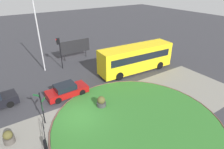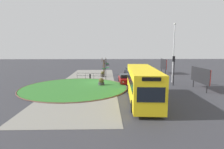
{
  "view_description": "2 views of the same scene",
  "coord_description": "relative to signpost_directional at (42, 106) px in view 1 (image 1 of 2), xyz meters",
  "views": [
    {
      "loc": [
        -4.71,
        -12.1,
        10.49
      ],
      "look_at": [
        4.2,
        1.41,
        2.32
      ],
      "focal_mm": 30.17,
      "sensor_mm": 36.0,
      "label": 1
    },
    {
      "loc": [
        26.94,
        1.18,
        5.18
      ],
      "look_at": [
        3.83,
        1.73,
        1.8
      ],
      "focal_mm": 28.86,
      "sensor_mm": 36.0,
      "label": 2
    }
  ],
  "objects": [
    {
      "name": "railing_grass_edge",
      "position": [
        -0.66,
        -2.82,
        -1.1
      ],
      "size": [
        0.81,
        4.36,
        0.99
      ],
      "rotation": [
        0.0,
        0.0,
        4.53
      ],
      "color": "black",
      "rests_on": "ground"
    },
    {
      "name": "bollard_foreground",
      "position": [
        -0.7,
        -2.73,
        -1.29
      ],
      "size": [
        0.25,
        0.25,
        0.89
      ],
      "color": "black",
      "rests_on": "ground"
    },
    {
      "name": "planter_kerbside",
      "position": [
        4.98,
        -0.62,
        -1.25
      ],
      "size": [
        0.86,
        0.86,
        1.09
      ],
      "color": "#383838",
      "rests_on": "ground"
    },
    {
      "name": "bus_yellow",
      "position": [
        12.53,
        3.64,
        0.0
      ],
      "size": [
        9.82,
        3.04,
        3.26
      ],
      "rotation": [
        0.0,
        0.0,
        -0.06
      ],
      "color": "yellow",
      "rests_on": "ground"
    },
    {
      "name": "grass_island",
      "position": [
        6.29,
        -4.07,
        -1.69
      ],
      "size": [
        13.61,
        13.61,
        0.1
      ],
      "primitive_type": "cylinder",
      "color": "#2D6B28",
      "rests_on": "ground"
    },
    {
      "name": "grass_kerb_ring",
      "position": [
        6.29,
        -4.07,
        -1.69
      ],
      "size": [
        13.92,
        13.92,
        0.11
      ],
      "primitive_type": "torus",
      "color": "brown",
      "rests_on": "ground"
    },
    {
      "name": "billboard_right",
      "position": [
        7.86,
        11.76,
        0.08
      ],
      "size": [
        4.58,
        0.18,
        2.8
      ],
      "rotation": [
        0.0,
        0.0,
        -0.01
      ],
      "color": "black",
      "rests_on": "ground"
    },
    {
      "name": "lamppost_tall",
      "position": [
        2.84,
        10.1,
        2.96
      ],
      "size": [
        0.32,
        0.32,
        8.82
      ],
      "color": "#B7B7BC",
      "rests_on": "ground"
    },
    {
      "name": "car_near_lane",
      "position": [
        3.04,
        2.89,
        -1.13
      ],
      "size": [
        4.14,
        1.86,
        1.32
      ],
      "rotation": [
        0.0,
        0.0,
        0.03
      ],
      "color": "maroon",
      "rests_on": "ground"
    },
    {
      "name": "planter_near_signpost",
      "position": [
        -2.7,
        -0.68,
        -1.27
      ],
      "size": [
        0.77,
        0.77,
        1.04
      ],
      "color": "#47423D",
      "rests_on": "ground"
    },
    {
      "name": "traffic_light_near",
      "position": [
        4.86,
        9.49,
        1.25
      ],
      "size": [
        0.49,
        0.28,
        4.1
      ],
      "rotation": [
        0.0,
        0.0,
        3.22
      ],
      "color": "black",
      "rests_on": "ground"
    },
    {
      "name": "ground",
      "position": [
        2.7,
        -0.9,
        -1.74
      ],
      "size": [
        120.0,
        120.0,
        0.0
      ],
      "primitive_type": "plane",
      "color": "#333338"
    },
    {
      "name": "sidewalk_paving",
      "position": [
        2.7,
        -2.8,
        -1.73
      ],
      "size": [
        32.0,
        8.18,
        0.02
      ],
      "primitive_type": "cube",
      "color": "gray",
      "rests_on": "ground"
    },
    {
      "name": "signpost_directional",
      "position": [
        0.0,
        0.0,
        0.0
      ],
      "size": [
        0.86,
        1.22,
        2.97
      ],
      "color": "black",
      "rests_on": "ground"
    }
  ]
}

